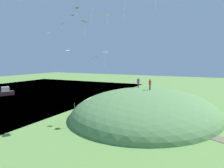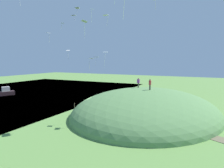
# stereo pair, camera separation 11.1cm
# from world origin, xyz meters

# --- Properties ---
(ground_plane) EXTENTS (160.00, 160.00, 0.00)m
(ground_plane) POSITION_xyz_m (0.00, 0.00, 0.00)
(ground_plane) COLOR #5F8B42
(grass_hill) EXTENTS (22.10, 25.88, 7.66)m
(grass_hill) POSITION_xyz_m (7.60, 3.29, 0.00)
(grass_hill) COLOR #59854C
(grass_hill) RESTS_ON ground_plane
(boat_on_lake) EXTENTS (3.83, 5.43, 4.25)m
(boat_on_lake) POSITION_xyz_m (-27.41, 3.77, 0.69)
(boat_on_lake) COLOR #301E21
(boat_on_lake) RESTS_ON lake_water
(person_near_shore) EXTENTS (0.53, 0.53, 1.65)m
(person_near_shore) POSITION_xyz_m (8.32, 3.04, 4.87)
(person_near_shore) COLOR #40312F
(person_near_shore) RESTS_ON grass_hill
(person_walking_path) EXTENTS (0.49, 0.49, 1.65)m
(person_walking_path) POSITION_xyz_m (5.67, 5.43, 4.74)
(person_walking_path) COLOR #343C30
(person_walking_path) RESTS_ON grass_hill
(person_with_child) EXTENTS (0.54, 0.54, 1.78)m
(person_with_child) POSITION_xyz_m (-1.03, 13.06, 1.13)
(person_with_child) COLOR #4F443B
(person_with_child) RESTS_ON ground_plane
(kite_0) EXTENTS (0.73, 0.60, 2.16)m
(kite_0) POSITION_xyz_m (3.48, -2.29, 9.16)
(kite_0) COLOR silver
(kite_1) EXTENTS (0.80, 0.88, 1.46)m
(kite_1) POSITION_xyz_m (8.93, 1.86, 16.64)
(kite_1) COLOR silver
(kite_2) EXTENTS (0.74, 0.76, 1.04)m
(kite_2) POSITION_xyz_m (-6.63, 1.09, 14.56)
(kite_2) COLOR silver
(kite_3) EXTENTS (0.65, 0.85, 2.15)m
(kite_3) POSITION_xyz_m (-0.48, 0.65, 15.99)
(kite_3) COLOR white
(kite_4) EXTENTS (0.91, 0.67, 1.36)m
(kite_4) POSITION_xyz_m (-7.58, 6.80, 18.47)
(kite_4) COLOR white
(kite_5) EXTENTS (0.81, 0.59, 1.54)m
(kite_5) POSITION_xyz_m (3.00, -1.18, 14.46)
(kite_5) COLOR white
(kite_6) EXTENTS (0.85, 0.62, 2.04)m
(kite_6) POSITION_xyz_m (-11.42, 8.40, 10.29)
(kite_6) COLOR white
(kite_7) EXTENTS (0.77, 1.11, 2.04)m
(kite_7) POSITION_xyz_m (-13.15, 4.49, 13.72)
(kite_7) COLOR silver
(kite_8) EXTENTS (1.28, 1.29, 2.37)m
(kite_8) POSITION_xyz_m (0.64, -3.03, 13.51)
(kite_8) COLOR white
(kite_9) EXTENTS (1.41, 1.19, 2.16)m
(kite_9) POSITION_xyz_m (-7.89, 14.30, 8.99)
(kite_9) COLOR white
(kite_11) EXTENTS (1.31, 1.23, 2.15)m
(kite_11) POSITION_xyz_m (-1.99, 2.76, 8.53)
(kite_11) COLOR silver
(kite_15) EXTENTS (1.15, 0.82, 1.25)m
(kite_15) POSITION_xyz_m (-11.89, 11.27, 18.39)
(kite_15) COLOR white
(mooring_post) EXTENTS (0.14, 0.14, 1.00)m
(mooring_post) POSITION_xyz_m (-4.26, 0.80, 0.50)
(mooring_post) COLOR brown
(mooring_post) RESTS_ON ground_plane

